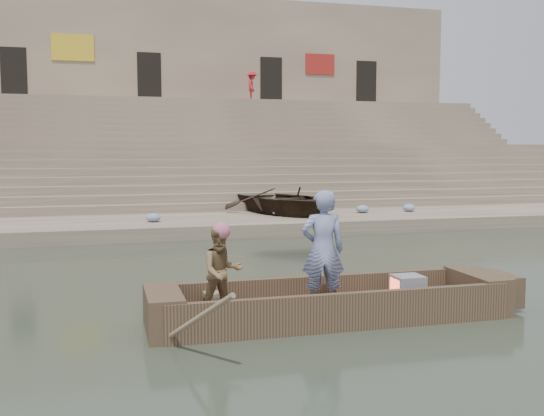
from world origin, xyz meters
name	(u,v)px	position (x,y,z in m)	size (l,w,h in m)	color
ground	(341,280)	(0.00, 0.00, 0.00)	(120.00, 120.00, 0.00)	#283124
lower_landing	(250,223)	(0.00, 8.00, 0.20)	(32.00, 4.00, 0.40)	gray
mid_landing	(211,176)	(0.00, 15.50, 1.40)	(32.00, 3.00, 2.80)	gray
upper_landing	(190,149)	(0.00, 22.50, 2.60)	(32.00, 3.00, 5.20)	gray
ghat_steps	(205,166)	(0.00, 17.19, 1.80)	(32.00, 11.00, 5.20)	gray
building_wall	(180,99)	(0.00, 26.50, 5.60)	(32.00, 5.07, 11.20)	tan
main_rowboat	(331,313)	(-1.20, -2.68, 0.11)	(5.00, 1.30, 0.22)	brown
rowboat_trim	(344,299)	(-0.99, -2.69, 0.31)	(6.04, 2.63, 1.96)	brown
standing_man	(323,250)	(-1.40, -2.81, 1.12)	(0.65, 0.43, 1.80)	navy
rowing_man	(222,272)	(-2.93, -2.82, 0.87)	(0.63, 0.49, 1.29)	#2B8143
television	(407,288)	(0.07, -2.68, 0.42)	(0.46, 0.42, 0.40)	gray
beached_rowboat	(286,200)	(1.43, 8.68, 0.86)	(3.16, 4.43, 0.92)	#2D2116
pedestrian	(252,86)	(3.34, 21.80, 5.99)	(1.02, 0.59, 1.58)	#AD1D24
cloth_bundles	(306,211)	(1.95, 8.11, 0.53)	(9.41, 1.27, 0.26)	#3F5999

